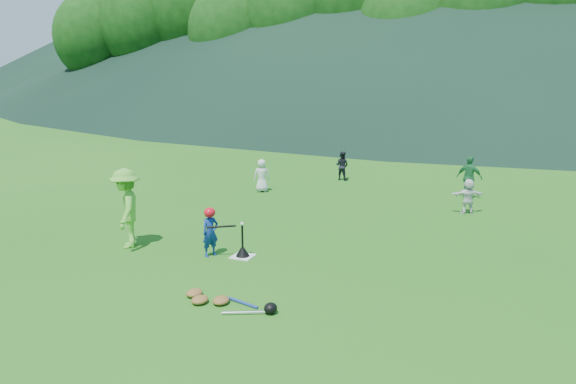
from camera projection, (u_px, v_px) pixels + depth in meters
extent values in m
plane|color=#1E5F15|center=(243.00, 257.00, 12.03)|extent=(120.00, 120.00, 0.00)
cube|color=silver|center=(243.00, 256.00, 12.03)|extent=(0.45, 0.45, 0.02)
sphere|color=white|center=(242.00, 224.00, 11.87)|extent=(0.08, 0.08, 0.08)
imported|color=navy|center=(210.00, 232.00, 11.99)|extent=(0.40, 0.45, 1.05)
imported|color=#64BD37|center=(126.00, 208.00, 12.51)|extent=(1.18, 1.34, 1.79)
imported|color=silver|center=(262.00, 176.00, 18.04)|extent=(0.62, 0.56, 1.06)
imported|color=black|center=(342.00, 166.00, 19.89)|extent=(0.55, 0.46, 1.02)
imported|color=#22723C|center=(469.00, 178.00, 17.09)|extent=(0.82, 0.46, 1.31)
imported|color=silver|center=(468.00, 196.00, 15.41)|extent=(0.94, 0.66, 0.98)
cone|color=black|center=(243.00, 252.00, 12.01)|extent=(0.30, 0.30, 0.18)
cylinder|color=black|center=(242.00, 237.00, 11.93)|extent=(0.04, 0.04, 0.50)
ellipsoid|color=red|center=(210.00, 212.00, 11.89)|extent=(0.24, 0.26, 0.22)
cylinder|color=black|center=(221.00, 227.00, 11.79)|extent=(0.57, 0.34, 0.07)
ellipsoid|color=olive|center=(200.00, 300.00, 9.69)|extent=(0.28, 0.34, 0.13)
ellipsoid|color=olive|center=(221.00, 300.00, 9.66)|extent=(0.28, 0.34, 0.13)
ellipsoid|color=olive|center=(194.00, 293.00, 9.98)|extent=(0.28, 0.34, 0.13)
cylinder|color=silver|center=(244.00, 313.00, 9.27)|extent=(0.67, 0.36, 0.06)
cylinder|color=#263FA5|center=(243.00, 303.00, 9.66)|extent=(0.67, 0.22, 0.05)
ellipsoid|color=black|center=(271.00, 308.00, 9.28)|extent=(0.22, 0.24, 0.19)
cube|color=gray|center=(438.00, 117.00, 37.04)|extent=(70.00, 0.03, 1.20)
cube|color=yellow|center=(439.00, 107.00, 36.90)|extent=(70.00, 0.08, 0.08)
cylinder|color=gray|center=(39.00, 103.00, 50.31)|extent=(0.07, 0.07, 1.30)
cylinder|color=gray|center=(438.00, 117.00, 37.04)|extent=(0.07, 0.07, 1.30)
cylinder|color=#382314|center=(96.00, 91.00, 52.55)|extent=(0.56, 0.56, 3.15)
ellipsoid|color=#164711|center=(92.00, 35.00, 51.43)|extent=(6.84, 6.84, 7.87)
cylinder|color=#382314|center=(148.00, 88.00, 52.01)|extent=(0.56, 0.56, 3.74)
ellipsoid|color=#164711|center=(144.00, 21.00, 50.68)|extent=(8.13, 8.13, 9.35)
cylinder|color=#382314|center=(201.00, 85.00, 51.47)|extent=(0.56, 0.56, 4.34)
ellipsoid|color=#164711|center=(198.00, 6.00, 49.93)|extent=(9.42, 9.42, 10.84)
cylinder|color=#382314|center=(232.00, 94.00, 47.08)|extent=(0.56, 0.56, 3.18)
ellipsoid|color=#164711|center=(230.00, 31.00, 45.95)|extent=(6.92, 6.92, 7.95)
cylinder|color=#382314|center=(291.00, 90.00, 46.54)|extent=(0.56, 0.56, 3.78)
ellipsoid|color=#164711|center=(291.00, 15.00, 45.20)|extent=(8.21, 8.21, 9.44)
cylinder|color=#382314|center=(352.00, 87.00, 46.00)|extent=(0.56, 0.56, 4.38)
cylinder|color=#382314|center=(403.00, 97.00, 41.62)|extent=(0.56, 0.56, 3.22)
ellipsoid|color=#164711|center=(406.00, 26.00, 40.48)|extent=(6.99, 6.99, 8.04)
cylinder|color=#382314|center=(472.00, 94.00, 41.08)|extent=(0.56, 0.56, 3.81)
ellipsoid|color=#164711|center=(479.00, 7.00, 39.73)|extent=(8.28, 8.28, 9.53)
cylinder|color=#382314|center=(544.00, 90.00, 40.54)|extent=(0.56, 0.56, 4.41)
cone|color=black|center=(212.00, 28.00, 95.10)|extent=(80.00, 80.00, 20.00)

